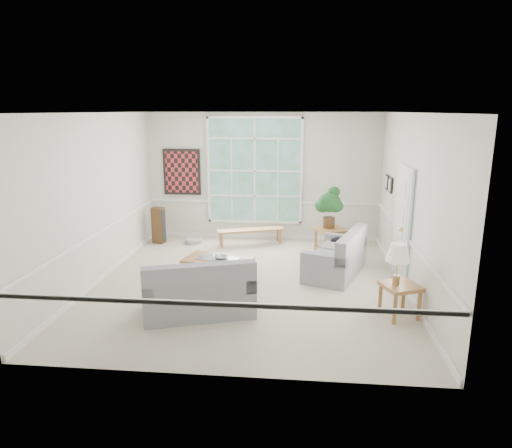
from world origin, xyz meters
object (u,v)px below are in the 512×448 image
(loveseat_right, at_px, (335,253))
(end_table, at_px, (330,241))
(side_table, at_px, (399,300))
(coffee_table, at_px, (218,270))
(loveseat_front, at_px, (198,285))

(loveseat_right, height_order, end_table, loveseat_right)
(loveseat_right, relative_size, side_table, 3.06)
(coffee_table, bearing_deg, loveseat_right, 31.13)
(loveseat_front, relative_size, side_table, 3.18)
(loveseat_front, xyz_separation_m, end_table, (2.19, 3.17, -0.16))
(loveseat_right, height_order, loveseat_front, loveseat_front)
(side_table, bearing_deg, end_table, 105.69)
(coffee_table, bearing_deg, side_table, -6.12)
(loveseat_right, distance_m, end_table, 1.25)
(side_table, bearing_deg, loveseat_right, 115.40)
(loveseat_right, xyz_separation_m, loveseat_front, (-2.20, -1.92, 0.02))
(loveseat_front, distance_m, end_table, 3.85)
(loveseat_right, bearing_deg, coffee_table, -143.34)
(coffee_table, bearing_deg, end_table, 56.19)
(coffee_table, xyz_separation_m, side_table, (2.97, -1.15, 0.04))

